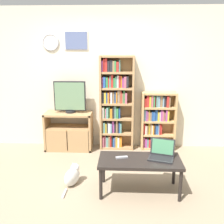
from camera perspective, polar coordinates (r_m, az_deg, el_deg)
name	(u,v)px	position (r m, az deg, el deg)	size (l,w,h in m)	color
ground_plane	(96,191)	(3.70, -3.47, -16.89)	(18.00, 18.00, 0.00)	gray
wall_back	(104,79)	(4.95, -1.65, 7.22)	(6.34, 0.09, 2.60)	beige
tv_stand	(69,131)	(4.99, -9.38, -4.16)	(0.87, 0.41, 0.71)	tan
television	(70,97)	(4.86, -9.15, 3.21)	(0.58, 0.18, 0.58)	black
bookshelf_tall	(115,104)	(4.86, 0.64, 1.81)	(0.62, 0.26, 1.74)	tan
bookshelf_short	(157,121)	(4.98, 9.69, -1.87)	(0.63, 0.24, 1.08)	tan
coffee_table	(140,163)	(3.54, 6.07, -10.93)	(1.08, 0.52, 0.46)	black
laptop	(162,153)	(3.58, 10.75, -8.86)	(0.38, 0.35, 0.24)	#232326
remote_near_laptop	(122,157)	(3.53, 2.13, -9.82)	(0.17, 0.08, 0.02)	#99999E
cat	(73,176)	(3.84, -8.57, -13.53)	(0.26, 0.52, 0.30)	white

